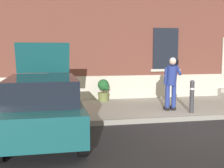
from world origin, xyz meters
The scene contains 10 objects.
ground_plane centered at (0.00, 0.00, 0.00)m, with size 80.00×80.00×0.00m, color #232326.
sidewalk centered at (0.00, 2.80, 0.07)m, with size 24.00×3.60×0.15m, color #99968E.
curb_edge centered at (0.00, 0.94, 0.07)m, with size 24.00×0.12×0.15m, color gray.
building_facade centered at (0.01, 5.29, 3.73)m, with size 24.00×1.52×7.50m.
hatchback_car_teal centered at (-4.20, -0.04, 0.80)m, with size 1.79×4.07×2.34m.
bollard_near_person centered at (0.36, 1.35, 0.71)m, with size 0.15×0.15×1.04m.
bollard_far_left centered at (-3.99, 1.35, 0.71)m, with size 0.15×0.15×1.04m.
person_on_phone centered at (-0.14, 1.84, 1.15)m, with size 0.51×0.50×1.75m.
planter_cream centered at (-4.76, 3.91, 0.61)m, with size 0.44×0.44×0.86m.
planter_olive centered at (-1.98, 4.11, 0.61)m, with size 0.44×0.44×0.86m.
Camera 1 is at (-4.00, -7.21, 2.10)m, focal length 47.67 mm.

